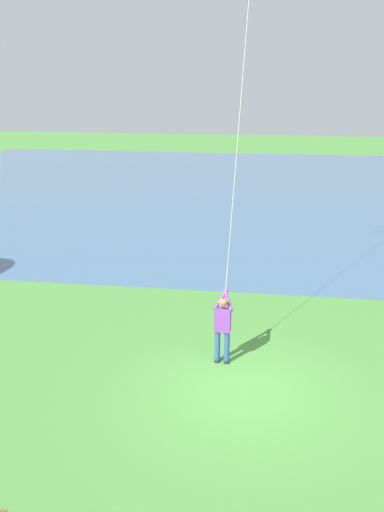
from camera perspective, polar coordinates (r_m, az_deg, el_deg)
name	(u,v)px	position (r m, az deg, el deg)	size (l,w,h in m)	color
ground_plane	(245,392)	(13.05, 5.53, -13.85)	(120.00, 120.00, 0.00)	#4C8E3D
lake_water	(203,188)	(36.12, 1.17, 7.05)	(36.00, 44.00, 0.01)	#476B8E
person_kite_flyer	(223,324)	(13.76, 3.20, -7.05)	(0.62, 0.52, 1.83)	#232328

